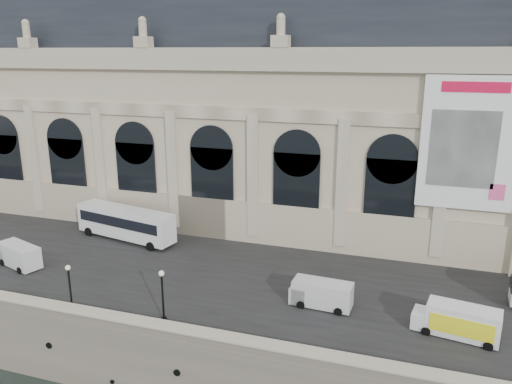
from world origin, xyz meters
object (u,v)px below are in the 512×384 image
van_c (319,294)px  lamp_right (163,297)px  van_b (18,255)px  box_truck (458,321)px  bus_left (126,223)px  lamp_left (70,289)px

van_c → lamp_right: lamp_right is taller
van_b → box_truck: box_truck is taller
bus_left → box_truck: (36.09, -10.24, -0.84)m
bus_left → lamp_left: (4.95, -16.43, 0.03)m
van_b → van_c: (31.45, 1.21, -0.02)m
bus_left → lamp_right: 20.34m
van_c → box_truck: (11.27, -1.39, 0.10)m
bus_left → van_b: bus_left is taller
box_truck → lamp_right: 23.49m
bus_left → van_c: bus_left is taller
box_truck → van_c: bearing=173.0°
bus_left → lamp_left: size_ratio=3.04×
van_c → van_b: bearing=-177.8°
lamp_left → lamp_right: bearing=6.7°
van_c → lamp_left: 21.29m
van_c → lamp_right: 13.41m
van_b → lamp_left: lamp_left is taller
lamp_left → box_truck: bearing=11.2°
box_truck → lamp_left: (-31.14, -6.18, 0.87)m
bus_left → van_b: bearing=-123.3°
van_b → lamp_left: bearing=-28.8°
bus_left → van_c: (24.83, -8.86, -0.94)m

